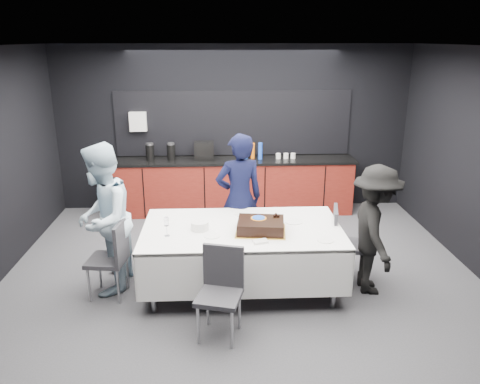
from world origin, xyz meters
name	(u,v)px	position (x,y,z in m)	size (l,w,h in m)	color
ground	(240,271)	(0.00, 0.00, 0.00)	(6.00, 6.00, 0.00)	#45464B
room_shell	(240,130)	(0.00, 0.00, 1.86)	(6.04, 5.04, 2.82)	white
kitchenette	(233,181)	(-0.02, 2.22, 0.54)	(4.10, 0.64, 2.05)	#61150F
party_table	(242,238)	(0.00, -0.40, 0.64)	(2.32, 1.32, 0.78)	#99999E
cake_assembly	(261,226)	(0.21, -0.53, 0.85)	(0.61, 0.52, 0.17)	gold
plate_stack	(200,226)	(-0.49, -0.44, 0.83)	(0.21, 0.21, 0.10)	white
loose_plate_near	(212,236)	(-0.35, -0.63, 0.78)	(0.19, 0.19, 0.01)	white
loose_plate_right_a	(294,221)	(0.63, -0.26, 0.78)	(0.22, 0.22, 0.01)	white
loose_plate_right_b	(325,240)	(0.89, -0.82, 0.78)	(0.18, 0.18, 0.01)	white
loose_plate_far	(242,214)	(0.03, 0.02, 0.78)	(0.20, 0.20, 0.01)	white
fork_pile	(260,241)	(0.18, -0.83, 0.79)	(0.16, 0.10, 0.02)	white
champagne_flute	(166,223)	(-0.85, -0.61, 0.94)	(0.06, 0.06, 0.22)	white
chair_left	(113,254)	(-1.49, -0.53, 0.53)	(0.47, 0.47, 0.92)	#2E2E33
chair_right	(343,239)	(1.26, -0.23, 0.53)	(0.50, 0.50, 0.92)	#2E2E33
chair_near	(221,285)	(-0.26, -1.31, 0.53)	(0.51, 0.51, 0.92)	#2E2E33
person_center	(239,198)	(0.00, 0.36, 0.87)	(0.64, 0.42, 1.74)	black
person_left	(103,219)	(-1.61, -0.36, 0.89)	(0.87, 0.68, 1.78)	silver
person_right	(375,230)	(1.53, -0.53, 0.77)	(0.99, 0.57, 1.54)	black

